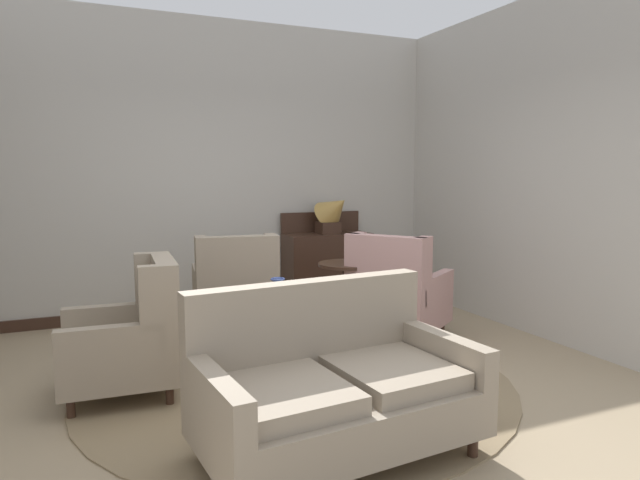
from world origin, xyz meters
TOP-DOWN VIEW (x-y plane):
  - ground at (0.00, 0.00)m, footprint 7.69×7.69m
  - wall_back at (0.00, 2.75)m, footprint 5.42×0.08m
  - wall_right at (2.63, 0.82)m, footprint 0.08×3.85m
  - baseboard_back at (0.00, 2.69)m, footprint 5.26×0.03m
  - area_rug at (0.00, 0.30)m, footprint 3.25×3.25m
  - coffee_table at (-0.07, 0.34)m, footprint 0.97×0.97m
  - porcelain_vase at (-0.12, 0.39)m, footprint 0.18×0.18m
  - settee at (-0.22, -0.81)m, footprint 1.60×0.99m
  - armchair_far_left at (-1.17, 0.54)m, footprint 0.83×0.77m
  - armchair_near_window at (1.23, 0.89)m, footprint 1.14×1.11m
  - armchair_beside_settee at (-0.13, 1.59)m, footprint 0.85×0.92m
  - side_table at (0.83, 1.15)m, footprint 0.53×0.53m
  - sideboard at (1.22, 2.45)m, footprint 1.01×0.43m
  - gramophone at (1.27, 2.36)m, footprint 0.54×0.59m

SIDE VIEW (x-z plane):
  - ground at x=0.00m, z-range 0.00..0.00m
  - area_rug at x=0.00m, z-range 0.00..0.01m
  - baseboard_back at x=0.00m, z-range 0.00..0.12m
  - coffee_table at x=-0.07m, z-range 0.15..0.60m
  - settee at x=-0.22m, z-range -0.08..0.87m
  - armchair_far_left at x=-1.17m, z-range -0.07..0.92m
  - armchair_near_window at x=1.23m, z-range -0.08..0.96m
  - armchair_beside_settee at x=-0.13m, z-range -0.07..0.95m
  - side_table at x=0.83m, z-range 0.08..0.82m
  - sideboard at x=1.22m, z-range -0.06..1.06m
  - porcelain_vase at x=-0.12m, z-range 0.42..0.78m
  - gramophone at x=1.27m, z-range 0.87..1.42m
  - wall_back at x=0.00m, z-range 0.00..3.27m
  - wall_right at x=2.63m, z-range 0.00..3.27m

